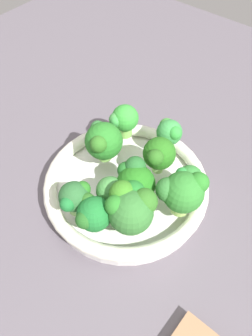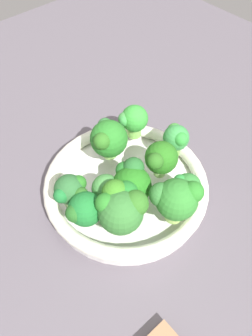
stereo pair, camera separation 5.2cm
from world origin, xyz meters
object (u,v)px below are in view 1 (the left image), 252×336
object	(u,v)px
broccoli_floret_1	(189,179)
broccoli_floret_3	(135,183)
broccoli_floret_8	(75,197)
bowl	(126,186)
broccoli_floret_0	(112,191)
broccoli_floret_9	(103,141)
broccoli_floret_7	(159,154)
broccoli_floret_10	(130,208)
broccoli_floret_2	(181,193)
broccoli_floret_4	(169,133)
broccoli_floret_5	(94,214)
broccoli_floret_6	(124,120)

from	to	relation	value
broccoli_floret_1	broccoli_floret_3	bearing A→B (deg)	-132.66
broccoli_floret_8	bowl	bearing A→B (deg)	76.85
broccoli_floret_0	broccoli_floret_9	bearing A→B (deg)	139.38
broccoli_floret_7	broccoli_floret_10	world-z (taller)	broccoli_floret_10
broccoli_floret_3	broccoli_floret_7	distance (cm)	6.76
broccoli_floret_1	broccoli_floret_2	distance (cm)	4.12
broccoli_floret_7	broccoli_floret_1	bearing A→B (deg)	-5.63
bowl	broccoli_floret_8	distance (cm)	10.93
broccoli_floret_3	broccoli_floret_8	world-z (taller)	broccoli_floret_3
broccoli_floret_3	broccoli_floret_4	size ratio (longest dim) A/B	1.15
broccoli_floret_0	broccoli_floret_5	size ratio (longest dim) A/B	0.91
broccoli_floret_2	broccoli_floret_7	distance (cm)	8.30
broccoli_floret_6	broccoli_floret_9	world-z (taller)	broccoli_floret_9
broccoli_floret_5	broccoli_floret_8	bearing A→B (deg)	176.66
broccoli_floret_1	broccoli_floret_7	distance (cm)	6.24
broccoli_floret_3	broccoli_floret_2	bearing A→B (deg)	20.11
broccoli_floret_5	broccoli_floret_9	distance (cm)	13.39
broccoli_floret_0	broccoli_floret_6	world-z (taller)	broccoli_floret_6
bowl	broccoli_floret_8	world-z (taller)	broccoli_floret_8
broccoli_floret_4	broccoli_floret_0	bearing A→B (deg)	-90.34
broccoli_floret_0	broccoli_floret_3	bearing A→B (deg)	53.88
broccoli_floret_1	broccoli_floret_10	xyz separation A→B (cm)	(-3.30, -10.17, 1.16)
bowl	broccoli_floret_6	xyz separation A→B (cm)	(-6.79, 7.68, 5.73)
broccoli_floret_0	broccoli_floret_6	distance (cm)	14.81
bowl	broccoli_floret_5	size ratio (longest dim) A/B	4.70
broccoli_floret_6	broccoli_floret_7	distance (cm)	10.00
broccoli_floret_5	broccoli_floret_1	bearing A→B (deg)	62.56
broccoli_floret_5	broccoli_floret_8	xyz separation A→B (cm)	(-3.99, 0.23, 0.13)
broccoli_floret_10	broccoli_floret_6	bearing A→B (deg)	132.30
bowl	broccoli_floret_1	world-z (taller)	broccoli_floret_1
broccoli_floret_1	broccoli_floret_5	distance (cm)	15.41
broccoli_floret_1	broccoli_floret_7	bearing A→B (deg)	174.37
broccoli_floret_10	broccoli_floret_7	bearing A→B (deg)	104.82
broccoli_floret_0	broccoli_floret_9	world-z (taller)	broccoli_floret_9
broccoli_floret_0	broccoli_floret_10	xyz separation A→B (cm)	(4.43, -1.19, 1.16)
broccoli_floret_1	broccoli_floret_10	bearing A→B (deg)	-107.96
broccoli_floret_0	broccoli_floret_10	world-z (taller)	broccoli_floret_10
bowl	broccoli_floret_1	bearing A→B (deg)	25.17
broccoli_floret_9	broccoli_floret_10	xyz separation A→B (cm)	(11.61, -7.35, 0.34)
bowl	broccoli_floret_10	size ratio (longest dim) A/B	3.71
broccoli_floret_0	broccoli_floret_8	world-z (taller)	broccoli_floret_8
broccoli_floret_2	broccoli_floret_8	world-z (taller)	broccoli_floret_2
broccoli_floret_6	broccoli_floret_7	xyz separation A→B (cm)	(9.57, -2.88, 0.35)
broccoli_floret_10	bowl	bearing A→B (deg)	133.36
broccoli_floret_4	broccoli_floret_8	size ratio (longest dim) A/B	1.04
broccoli_floret_5	bowl	bearing A→B (deg)	100.95
broccoli_floret_5	broccoli_floret_6	distance (cm)	19.20
broccoli_floret_4	broccoli_floret_5	xyz separation A→B (cm)	(0.54, -19.54, -0.49)
broccoli_floret_10	broccoli_floret_4	bearing A→B (deg)	105.16
broccoli_floret_2	broccoli_floret_6	world-z (taller)	broccoli_floret_2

